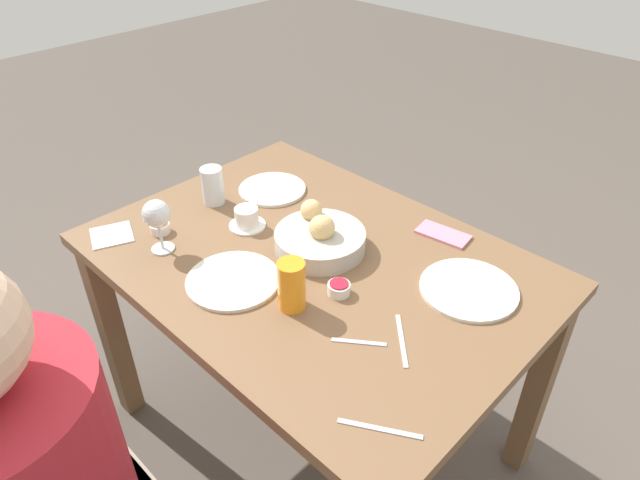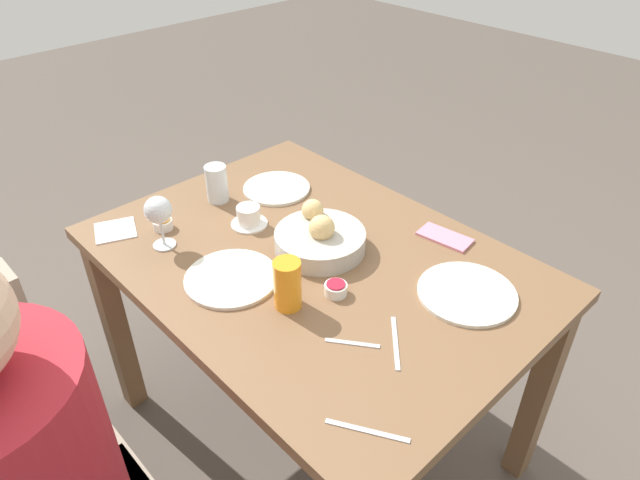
{
  "view_description": "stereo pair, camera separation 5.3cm",
  "coord_description": "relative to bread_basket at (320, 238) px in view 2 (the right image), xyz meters",
  "views": [
    {
      "loc": [
        -0.88,
        0.88,
        1.69
      ],
      "look_at": [
        0.01,
        -0.04,
        0.79
      ],
      "focal_mm": 32.0,
      "sensor_mm": 36.0,
      "label": 1
    },
    {
      "loc": [
        -0.92,
        0.84,
        1.69
      ],
      "look_at": [
        0.01,
        -0.04,
        0.79
      ],
      "focal_mm": 32.0,
      "sensor_mm": 36.0,
      "label": 2
    }
  ],
  "objects": [
    {
      "name": "water_tumbler",
      "position": [
        0.41,
        0.05,
        0.02
      ],
      "size": [
        0.07,
        0.07,
        0.12
      ],
      "color": "silver",
      "rests_on": "dining_table"
    },
    {
      "name": "fork_silver",
      "position": [
        -0.38,
        0.13,
        -0.03
      ],
      "size": [
        0.12,
        0.13,
        0.0
      ],
      "color": "#B7B7BC",
      "rests_on": "dining_table"
    },
    {
      "name": "plate_near_right",
      "position": [
        0.33,
        -0.12,
        -0.03
      ],
      "size": [
        0.22,
        0.22,
        0.01
      ],
      "color": "silver",
      "rests_on": "dining_table"
    },
    {
      "name": "juice_glass",
      "position": [
        -0.12,
        0.22,
        0.03
      ],
      "size": [
        0.07,
        0.07,
        0.13
      ],
      "color": "orange",
      "rests_on": "dining_table"
    },
    {
      "name": "napkin",
      "position": [
        0.47,
        0.37,
        -0.03
      ],
      "size": [
        0.15,
        0.15,
        0.0
      ],
      "color": "white",
      "rests_on": "dining_table"
    },
    {
      "name": "bread_basket",
      "position": [
        0.0,
        0.0,
        0.0
      ],
      "size": [
        0.25,
        0.25,
        0.11
      ],
      "color": "#B2ADA3",
      "rests_on": "dining_table"
    },
    {
      "name": "jam_bowl_berry",
      "position": [
        -0.17,
        0.11,
        -0.02
      ],
      "size": [
        0.06,
        0.06,
        0.03
      ],
      "color": "white",
      "rests_on": "dining_table"
    },
    {
      "name": "dining_table",
      "position": [
        -0.02,
        0.04,
        -0.14
      ],
      "size": [
        1.21,
        0.87,
        0.76
      ],
      "color": "brown",
      "rests_on": "ground_plane"
    },
    {
      "name": "wine_glass",
      "position": [
        0.31,
        0.31,
        0.08
      ],
      "size": [
        0.08,
        0.08,
        0.16
      ],
      "color": "silver",
      "rests_on": "dining_table"
    },
    {
      "name": "knife_silver",
      "position": [
        -0.5,
        0.35,
        -0.03
      ],
      "size": [
        0.15,
        0.09,
        0.0
      ],
      "color": "#B7B7BC",
      "rests_on": "dining_table"
    },
    {
      "name": "jam_bowl_honey",
      "position": [
        0.39,
        0.27,
        -0.02
      ],
      "size": [
        0.06,
        0.06,
        0.03
      ],
      "color": "white",
      "rests_on": "dining_table"
    },
    {
      "name": "cell_phone",
      "position": [
        -0.21,
        -0.29,
        -0.03
      ],
      "size": [
        0.16,
        0.09,
        0.01
      ],
      "color": "pink",
      "rests_on": "dining_table"
    },
    {
      "name": "coffee_cup",
      "position": [
        0.23,
        0.07,
        -0.01
      ],
      "size": [
        0.11,
        0.11,
        0.06
      ],
      "color": "white",
      "rests_on": "dining_table"
    },
    {
      "name": "ground_plane",
      "position": [
        -0.02,
        0.04,
        -0.79
      ],
      "size": [
        10.0,
        10.0,
        0.0
      ],
      "primitive_type": "plane",
      "color": "#564C44"
    },
    {
      "name": "spoon_coffee",
      "position": [
        -0.32,
        0.2,
        -0.03
      ],
      "size": [
        0.11,
        0.08,
        0.0
      ],
      "color": "#B7B7BC",
      "rests_on": "dining_table"
    },
    {
      "name": "plate_near_left",
      "position": [
        -0.4,
        -0.13,
        -0.03
      ],
      "size": [
        0.25,
        0.25,
        0.01
      ],
      "color": "silver",
      "rests_on": "dining_table"
    },
    {
      "name": "plate_far_center",
      "position": [
        0.06,
        0.26,
        -0.03
      ],
      "size": [
        0.24,
        0.24,
        0.01
      ],
      "color": "silver",
      "rests_on": "dining_table"
    }
  ]
}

